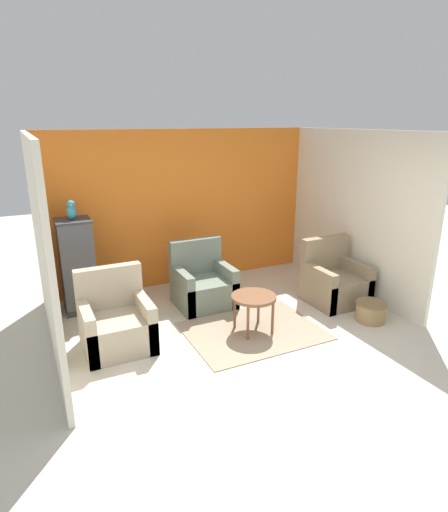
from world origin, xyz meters
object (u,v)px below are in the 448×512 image
armchair_middle (203,286)px  parrot (71,210)px  armchair_right (334,283)px  coffee_table (254,300)px  birdcage (78,266)px  wicker_basket (371,311)px  potted_plant (128,282)px  armchair_left (116,324)px

armchair_middle → parrot: parrot is taller
armchair_right → parrot: 3.92m
armchair_middle → parrot: size_ratio=3.49×
coffee_table → armchair_right: size_ratio=0.61×
armchair_middle → parrot: 2.11m
birdcage → coffee_table: bearing=-41.1°
coffee_table → wicker_basket: 1.68m
coffee_table → birdcage: bearing=138.9°
coffee_table → potted_plant: potted_plant is taller
armchair_middle → birdcage: birdcage is taller
birdcage → wicker_basket: birdcage is taller
armchair_left → armchair_middle: (1.43, 0.70, 0.00)m
armchair_right → potted_plant: (-2.82, 1.22, 0.06)m
armchair_middle → wicker_basket: 2.39m
armchair_left → wicker_basket: size_ratio=2.26×
armchair_middle → birdcage: (-1.66, 0.59, 0.37)m
parrot → coffee_table: bearing=-41.1°
coffee_table → armchair_right: bearing=11.6°
parrot → wicker_basket: parrot is taller
coffee_table → birdcage: birdcage is taller
coffee_table → parrot: bearing=138.9°
coffee_table → wicker_basket: (1.60, -0.43, -0.30)m
birdcage → potted_plant: birdcage is taller
potted_plant → wicker_basket: size_ratio=1.55×
armchair_left → armchair_middle: 1.59m
coffee_table → armchair_left: bearing=167.3°
birdcage → armchair_middle: bearing=-19.7°
wicker_basket → armchair_middle: bearing=140.9°
coffee_table → birdcage: (-1.91, 1.67, 0.22)m
coffee_table → armchair_right: 1.61m
coffee_table → potted_plant: size_ratio=0.89×
armchair_right → wicker_basket: (0.03, -0.75, -0.15)m
armchair_left → parrot: (-0.23, 1.29, 1.17)m
coffee_table → armchair_right: (1.57, 0.32, -0.15)m
armchair_left → birdcage: (-0.23, 1.29, 0.37)m
armchair_middle → armchair_left: bearing=-153.9°
armchair_left → parrot: bearing=100.3°
armchair_right → armchair_middle: bearing=157.6°
armchair_right → parrot: bearing=158.9°
parrot → potted_plant: bearing=-10.6°
armchair_left → birdcage: birdcage is taller
armchair_middle → wicker_basket: armchair_middle is taller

